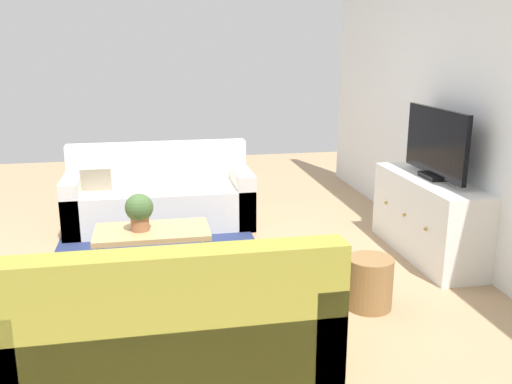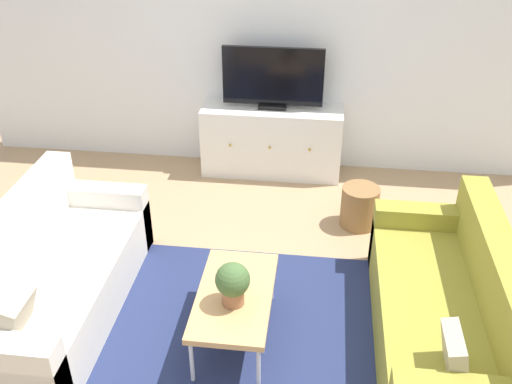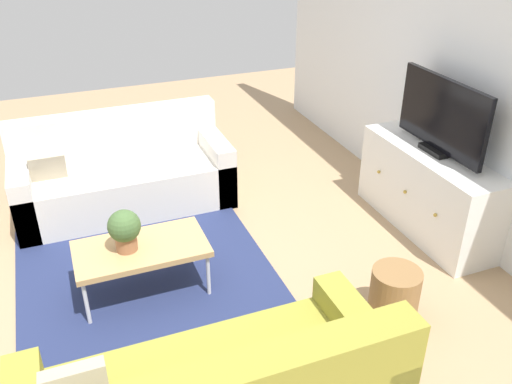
% 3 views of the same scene
% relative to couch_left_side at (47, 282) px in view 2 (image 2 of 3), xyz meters
% --- Properties ---
extents(ground_plane, '(10.00, 10.00, 0.00)m').
position_rel_couch_left_side_xyz_m(ground_plane, '(1.44, 0.10, -0.29)').
color(ground_plane, tan).
extents(wall_back, '(6.40, 0.12, 2.70)m').
position_rel_couch_left_side_xyz_m(wall_back, '(1.44, 2.65, 1.06)').
color(wall_back, white).
rests_on(wall_back, ground_plane).
extents(area_rug, '(2.50, 1.90, 0.01)m').
position_rel_couch_left_side_xyz_m(area_rug, '(1.44, -0.05, -0.28)').
color(area_rug, navy).
rests_on(area_rug, ground_plane).
extents(couch_left_side, '(0.83, 1.92, 0.85)m').
position_rel_couch_left_side_xyz_m(couch_left_side, '(0.00, 0.00, 0.00)').
color(couch_left_side, silver).
rests_on(couch_left_side, ground_plane).
extents(couch_right_side, '(0.83, 1.92, 0.85)m').
position_rel_couch_left_side_xyz_m(couch_right_side, '(2.87, 0.00, 0.00)').
color(couch_right_side, olive).
rests_on(couch_right_side, ground_plane).
extents(coffee_table, '(0.51, 0.94, 0.40)m').
position_rel_couch_left_side_xyz_m(coffee_table, '(1.40, -0.09, 0.08)').
color(coffee_table, tan).
rests_on(coffee_table, ground_plane).
extents(potted_plant, '(0.23, 0.23, 0.31)m').
position_rel_couch_left_side_xyz_m(potted_plant, '(1.40, -0.18, 0.29)').
color(potted_plant, '#936042').
rests_on(potted_plant, coffee_table).
extents(tv_console, '(1.44, 0.47, 0.73)m').
position_rel_couch_left_side_xyz_m(tv_console, '(1.40, 2.37, 0.08)').
color(tv_console, white).
rests_on(tv_console, ground_plane).
extents(flat_screen_tv, '(1.00, 0.16, 0.62)m').
position_rel_couch_left_side_xyz_m(flat_screen_tv, '(1.40, 2.39, 0.75)').
color(flat_screen_tv, black).
rests_on(flat_screen_tv, tv_console).
extents(wicker_basket, '(0.34, 0.34, 0.38)m').
position_rel_couch_left_side_xyz_m(wicker_basket, '(2.30, 1.46, -0.09)').
color(wicker_basket, olive).
rests_on(wicker_basket, ground_plane).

